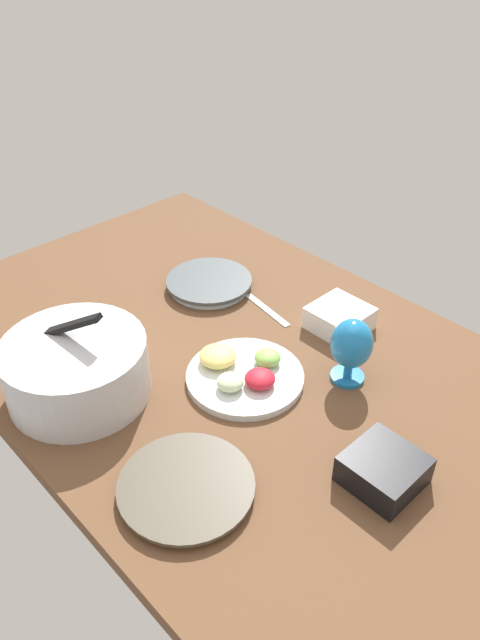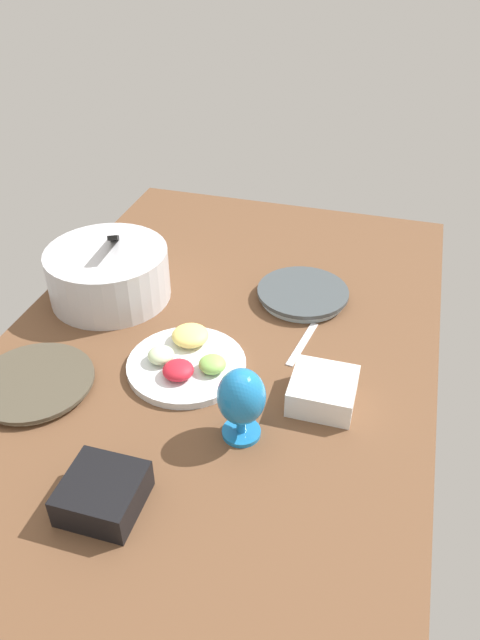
{
  "view_description": "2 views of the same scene",
  "coord_description": "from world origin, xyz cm",
  "px_view_note": "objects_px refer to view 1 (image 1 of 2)",
  "views": [
    {
      "loc": [
        -87.34,
        77.25,
        94.08
      ],
      "look_at": [
        -0.17,
        -5.28,
        6.87
      ],
      "focal_mm": 34.03,
      "sensor_mm": 36.0,
      "label": 1
    },
    {
      "loc": [
        -108.35,
        -37.33,
        90.22
      ],
      "look_at": [
        1.18,
        -5.46,
        6.87
      ],
      "focal_mm": 33.62,
      "sensor_mm": 36.0,
      "label": 2
    }
  ],
  "objects_px": {
    "fruit_platter": "(243,373)",
    "dinner_plate_right": "(209,283)",
    "hurricane_glass_blue": "(351,346)",
    "mixing_bowl": "(76,367)",
    "square_bowl_black": "(384,468)",
    "square_bowl_white": "(340,317)",
    "dinner_plate_left": "(186,487)"
  },
  "relations": [
    {
      "from": "fruit_platter",
      "to": "dinner_plate_right",
      "type": "bearing_deg",
      "value": -29.92
    },
    {
      "from": "dinner_plate_right",
      "to": "hurricane_glass_blue",
      "type": "bearing_deg",
      "value": 177.53
    },
    {
      "from": "hurricane_glass_blue",
      "to": "mixing_bowl",
      "type": "bearing_deg",
      "value": 51.04
    },
    {
      "from": "hurricane_glass_blue",
      "to": "square_bowl_black",
      "type": "bearing_deg",
      "value": 141.17
    },
    {
      "from": "hurricane_glass_blue",
      "to": "square_bowl_white",
      "type": "xyz_separation_m",
      "value": [
        0.14,
        -0.14,
        -0.06
      ]
    },
    {
      "from": "dinner_plate_right",
      "to": "fruit_platter",
      "type": "relative_size",
      "value": 0.89
    },
    {
      "from": "square_bowl_black",
      "to": "square_bowl_white",
      "type": "bearing_deg",
      "value": -41.36
    },
    {
      "from": "hurricane_glass_blue",
      "to": "square_bowl_white",
      "type": "bearing_deg",
      "value": -45.19
    },
    {
      "from": "dinner_plate_left",
      "to": "square_bowl_white",
      "type": "relative_size",
      "value": 1.92
    },
    {
      "from": "hurricane_glass_blue",
      "to": "square_bowl_black",
      "type": "relative_size",
      "value": 1.2
    },
    {
      "from": "fruit_platter",
      "to": "square_bowl_black",
      "type": "distance_m",
      "value": 0.4
    },
    {
      "from": "fruit_platter",
      "to": "hurricane_glass_blue",
      "type": "distance_m",
      "value": 0.26
    },
    {
      "from": "hurricane_glass_blue",
      "to": "square_bowl_white",
      "type": "distance_m",
      "value": 0.21
    },
    {
      "from": "square_bowl_black",
      "to": "dinner_plate_left",
      "type": "bearing_deg",
      "value": 50.36
    },
    {
      "from": "mixing_bowl",
      "to": "fruit_platter",
      "type": "xyz_separation_m",
      "value": [
        -0.22,
        -0.3,
        -0.06
      ]
    },
    {
      "from": "dinner_plate_right",
      "to": "hurricane_glass_blue",
      "type": "distance_m",
      "value": 0.52
    },
    {
      "from": "square_bowl_white",
      "to": "dinner_plate_left",
      "type": "bearing_deg",
      "value": 102.07
    },
    {
      "from": "mixing_bowl",
      "to": "square_bowl_white",
      "type": "relative_size",
      "value": 2.36
    },
    {
      "from": "dinner_plate_right",
      "to": "square_bowl_black",
      "type": "bearing_deg",
      "value": 164.32
    },
    {
      "from": "mixing_bowl",
      "to": "hurricane_glass_blue",
      "type": "bearing_deg",
      "value": -128.96
    },
    {
      "from": "dinner_plate_left",
      "to": "mixing_bowl",
      "type": "distance_m",
      "value": 0.38
    },
    {
      "from": "dinner_plate_left",
      "to": "square_bowl_black",
      "type": "bearing_deg",
      "value": -129.64
    },
    {
      "from": "mixing_bowl",
      "to": "square_bowl_white",
      "type": "bearing_deg",
      "value": -111.73
    },
    {
      "from": "fruit_platter",
      "to": "square_bowl_white",
      "type": "relative_size",
      "value": 2.0
    },
    {
      "from": "dinner_plate_right",
      "to": "square_bowl_white",
      "type": "distance_m",
      "value": 0.39
    },
    {
      "from": "mixing_bowl",
      "to": "fruit_platter",
      "type": "relative_size",
      "value": 1.18
    },
    {
      "from": "square_bowl_white",
      "to": "square_bowl_black",
      "type": "height_order",
      "value": "square_bowl_black"
    },
    {
      "from": "dinner_plate_right",
      "to": "square_bowl_black",
      "type": "xyz_separation_m",
      "value": [
        -0.75,
        0.21,
        0.02
      ]
    },
    {
      "from": "dinner_plate_right",
      "to": "mixing_bowl",
      "type": "xyz_separation_m",
      "value": [
        -0.13,
        0.5,
        0.06
      ]
    },
    {
      "from": "square_bowl_white",
      "to": "dinner_plate_right",
      "type": "bearing_deg",
      "value": 17.47
    },
    {
      "from": "fruit_platter",
      "to": "square_bowl_black",
      "type": "height_order",
      "value": "square_bowl_black"
    },
    {
      "from": "hurricane_glass_blue",
      "to": "square_bowl_black",
      "type": "distance_m",
      "value": 0.31
    }
  ]
}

